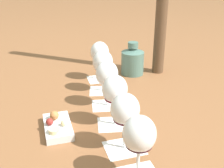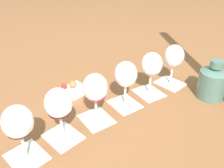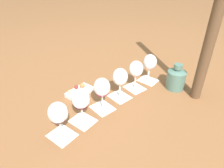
# 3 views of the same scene
# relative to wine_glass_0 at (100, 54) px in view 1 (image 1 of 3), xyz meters

# --- Properties ---
(ground_plane) EXTENTS (8.00, 8.00, 0.00)m
(ground_plane) POSITION_rel_wine_glass_0_xyz_m (0.26, -0.22, -0.13)
(ground_plane) COLOR brown
(tasting_card_0) EXTENTS (0.15, 0.16, 0.00)m
(tasting_card_0) POSITION_rel_wine_glass_0_xyz_m (0.00, -0.00, -0.13)
(tasting_card_0) COLOR white
(tasting_card_0) RESTS_ON ground_plane
(tasting_card_1) EXTENTS (0.16, 0.16, 0.00)m
(tasting_card_1) POSITION_rel_wine_glass_0_xyz_m (0.10, -0.09, -0.13)
(tasting_card_1) COLOR white
(tasting_card_1) RESTS_ON ground_plane
(tasting_card_2) EXTENTS (0.16, 0.16, 0.00)m
(tasting_card_2) POSITION_rel_wine_glass_0_xyz_m (0.20, -0.18, -0.13)
(tasting_card_2) COLOR white
(tasting_card_2) RESTS_ON ground_plane
(tasting_card_3) EXTENTS (0.16, 0.16, 0.00)m
(tasting_card_3) POSITION_rel_wine_glass_0_xyz_m (0.32, -0.27, -0.13)
(tasting_card_3) COLOR white
(tasting_card_3) RESTS_ON ground_plane
(tasting_card_4) EXTENTS (0.15, 0.16, 0.00)m
(tasting_card_4) POSITION_rel_wine_glass_0_xyz_m (0.43, -0.36, -0.13)
(tasting_card_4) COLOR white
(tasting_card_4) RESTS_ON ground_plane
(wine_glass_0) EXTENTS (0.09, 0.09, 0.19)m
(wine_glass_0) POSITION_rel_wine_glass_0_xyz_m (0.00, 0.00, 0.00)
(wine_glass_0) COLOR white
(wine_glass_0) RESTS_ON tasting_card_0
(wine_glass_1) EXTENTS (0.09, 0.09, 0.19)m
(wine_glass_1) POSITION_rel_wine_glass_0_xyz_m (0.10, -0.09, 0.00)
(wine_glass_1) COLOR white
(wine_glass_1) RESTS_ON tasting_card_1
(wine_glass_2) EXTENTS (0.09, 0.09, 0.19)m
(wine_glass_2) POSITION_rel_wine_glass_0_xyz_m (0.20, -0.18, 0.00)
(wine_glass_2) COLOR white
(wine_glass_2) RESTS_ON tasting_card_2
(wine_glass_3) EXTENTS (0.09, 0.09, 0.19)m
(wine_glass_3) POSITION_rel_wine_glass_0_xyz_m (0.32, -0.27, 0.00)
(wine_glass_3) COLOR white
(wine_glass_3) RESTS_ON tasting_card_3
(wine_glass_4) EXTENTS (0.09, 0.09, 0.19)m
(wine_glass_4) POSITION_rel_wine_glass_0_xyz_m (0.43, -0.36, 0.00)
(wine_glass_4) COLOR white
(wine_glass_4) RESTS_ON tasting_card_4
(wine_glass_5) EXTENTS (0.09, 0.09, 0.19)m
(wine_glass_5) POSITION_rel_wine_glass_0_xyz_m (0.53, -0.43, 0.00)
(wine_glass_5) COLOR white
(wine_glass_5) RESTS_ON tasting_card_5
(ceramic_vase) EXTENTS (0.11, 0.11, 0.17)m
(ceramic_vase) POSITION_rel_wine_glass_0_xyz_m (0.08, 0.16, -0.06)
(ceramic_vase) COLOR #4C7066
(ceramic_vase) RESTS_ON ground_plane
(snack_dish) EXTENTS (0.18, 0.16, 0.06)m
(snack_dish) POSITION_rel_wine_glass_0_xyz_m (0.19, -0.43, -0.11)
(snack_dish) COLOR silver
(snack_dish) RESTS_ON ground_plane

